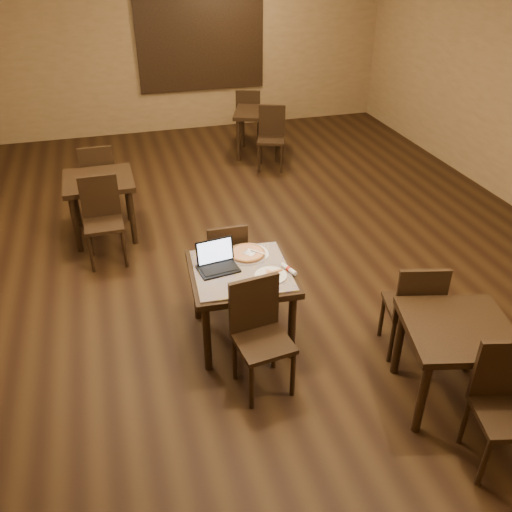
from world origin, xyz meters
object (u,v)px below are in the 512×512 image
object	(u,v)px
chair_main_far	(226,258)
laptop	(217,261)
other_table_a_chair_near	(271,134)
other_table_b_chair_far	(99,176)
pizza_pan	(247,254)
chair_main_near	(259,329)
other_table_a_chair_far	(249,113)
other_table_c_chair_near	(505,399)
other_table_b	(100,188)
other_table_b_chair_near	(102,215)
other_table_c_chair_far	(414,305)
tiled_table	(241,279)
other_table_a	(259,118)
other_table_c	(457,339)

from	to	relation	value
chair_main_far	laptop	distance (m)	0.63
other_table_a_chair_near	other_table_b_chair_far	bearing A→B (deg)	-138.20
pizza_pan	other_table_a_chair_near	distance (m)	4.10
chair_main_near	other_table_a_chair_near	world-z (taller)	chair_main_near
other_table_a_chair_far	other_table_c_chair_near	xyz separation A→B (m)	(-0.06, -7.05, 0.00)
other_table_b	other_table_c_chair_near	xyz separation A→B (m)	(2.60, -4.26, -0.09)
other_table_a_chair_near	other_table_a_chair_far	bearing A→B (deg)	113.71
other_table_b_chair_near	chair_main_far	bearing A→B (deg)	-47.12
other_table_a_chair_near	other_table_a_chair_far	distance (m)	1.16
other_table_c_chair_near	other_table_b	bearing A→B (deg)	135.09
chair_main_far	laptop	xyz separation A→B (m)	(-0.20, -0.51, 0.31)
laptop	other_table_a_chair_near	bearing A→B (deg)	58.08
other_table_a_chair_near	pizza_pan	bearing A→B (deg)	-89.86
chair_main_near	other_table_b_chair_near	distance (m)	2.72
pizza_pan	other_table_a_chair_near	xyz separation A→B (m)	(1.44, 3.83, -0.21)
other_table_c_chair_far	other_table_b_chair_near	bearing A→B (deg)	-30.81
other_table_c_chair_far	tiled_table	bearing A→B (deg)	-11.79
other_table_a_chair_near	laptop	bearing A→B (deg)	-93.20
pizza_pan	other_table_b	xyz separation A→B (m)	(-1.28, 2.19, -0.12)
chair_main_near	chair_main_far	distance (m)	1.23
chair_main_near	other_table_a_chair_far	xyz separation A→B (m)	(1.51, 5.84, -0.01)
other_table_a_chair_far	other_table_c_chair_near	world-z (taller)	other_table_c_chair_near
other_table_a_chair_near	other_table_b	distance (m)	3.17
other_table_a_chair_far	laptop	bearing A→B (deg)	92.37
chair_main_far	other_table_b	distance (m)	2.16
other_table_a	other_table_a_chair_far	xyz separation A→B (m)	(-0.03, 0.58, -0.08)
tiled_table	laptop	distance (m)	0.28
other_table_c	laptop	bearing A→B (deg)	153.79
other_table_a_chair_far	other_table_b_chair_near	bearing A→B (deg)	72.45
other_table_c_chair_near	other_table_c_chair_far	xyz separation A→B (m)	(-0.04, 1.16, 0.00)
chair_main_near	other_table_c_chair_far	bearing A→B (deg)	-9.33
other_table_b	chair_main_far	bearing A→B (deg)	-57.89
other_table_b	other_table_c_chair_far	size ratio (longest dim) A/B	0.85
chair_main_near	chair_main_far	world-z (taller)	chair_main_near
pizza_pan	other_table_b_chair_far	xyz separation A→B (m)	(-1.28, 2.78, -0.20)
other_table_b	other_table_c	world-z (taller)	other_table_b
other_table_c_chair_near	other_table_b_chair_far	bearing A→B (deg)	131.90
laptop	other_table_a	distance (m)	4.86
other_table_b_chair_far	other_table_c_chair_near	bearing A→B (deg)	117.65
chair_main_far	other_table_b_chair_far	size ratio (longest dim) A/B	0.92
laptop	other_table_b	distance (m)	2.53
other_table_a_chair_near	other_table_c	distance (m)	5.31
tiled_table	laptop	size ratio (longest dim) A/B	2.56
tiled_table	other_table_a_chair_near	xyz separation A→B (m)	(1.56, 4.07, -0.11)
chair_main_near	other_table_c_chair_far	size ratio (longest dim) A/B	1.01
tiled_table	other_table_c_chair_far	xyz separation A→B (m)	(1.39, -0.66, -0.10)
other_table_b_chair_far	other_table_c	distance (m)	4.98
other_table_a_chair_near	other_table_a_chair_far	xyz separation A→B (m)	(-0.06, 1.15, 0.00)
chair_main_far	other_table_c	xyz separation A→B (m)	(1.41, -1.86, 0.12)
chair_main_far	other_table_b_chair_near	bearing A→B (deg)	-46.33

